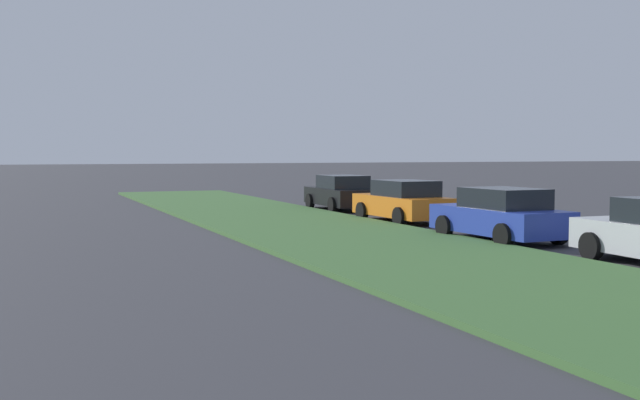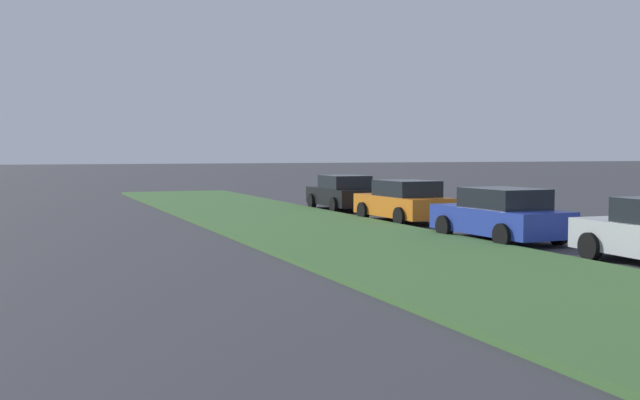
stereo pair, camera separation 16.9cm
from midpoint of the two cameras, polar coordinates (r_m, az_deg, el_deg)
The scene contains 4 objects.
grass_median at distance 18.11m, azimuth 7.04°, elevation -4.09°, with size 60.00×6.00×0.12m, color #3D6633.
parked_car_blue at distance 21.90m, azimuth 12.93°, elevation -1.10°, with size 4.38×2.18×1.47m.
parked_car_orange at distance 27.21m, azimuth 5.98°, elevation -0.13°, with size 4.37×2.15×1.47m.
parked_car_black at distance 32.69m, azimuth 1.43°, elevation 0.52°, with size 4.34×2.09×1.47m.
Camera 1 is at (-5.68, 15.69, 2.48)m, focal length 43.44 mm.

